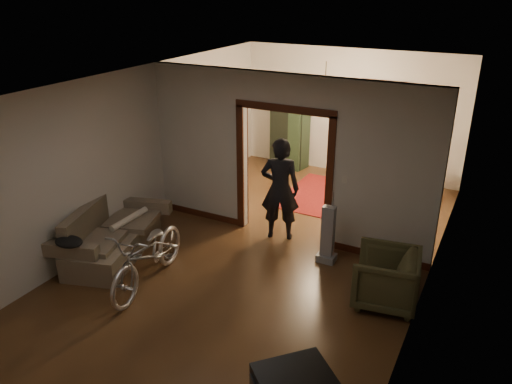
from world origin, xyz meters
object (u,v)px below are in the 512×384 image
Objects in this scene: sofa at (112,230)px; bicycle at (149,255)px; person at (280,189)px; locker at (290,132)px; armchair at (386,278)px; desk at (395,175)px.

bicycle is at bearing -38.40° from sofa.
person is 3.62m from locker.
desk is at bearing -177.39° from armchair.
sofa is 2.81m from person.
armchair is (4.21, 0.70, -0.05)m from sofa.
sofa is at bearing 150.57° from bicycle.
locker is at bearing -87.57° from person.
person is (2.12, 1.78, 0.45)m from sofa.
locker is at bearing -173.88° from desk.
sofa is at bearing -88.12° from locker.
bicycle reaches higher than armchair.
sofa is 1.78× the size of desk.
sofa is 1.04× the size of bicycle.
bicycle is at bearing 45.78° from person.
locker reaches higher than desk.
bicycle is 2.16× the size of armchair.
locker reaches higher than sofa.
desk is at bearing 36.80° from sofa.
armchair is 4.04m from desk.
locker reaches higher than bicycle.
person is (-2.10, 1.08, 0.50)m from armchair.
person is 3.20m from desk.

